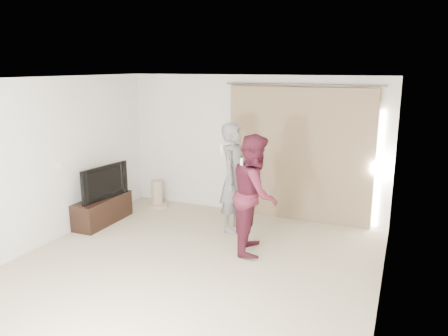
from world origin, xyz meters
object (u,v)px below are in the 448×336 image
at_px(tv, 101,182).
at_px(person_man, 234,178).
at_px(tv_console, 103,210).
at_px(person_woman, 255,194).

distance_m(tv, person_man, 2.38).
xyz_separation_m(tv_console, person_man, (2.30, 0.60, 0.69)).
bearing_deg(tv, tv_console, 0.00).
bearing_deg(tv, person_woman, -82.93).
bearing_deg(person_man, tv_console, -165.42).
xyz_separation_m(tv, person_woman, (2.90, -0.07, 0.13)).
relative_size(person_man, person_woman, 1.03).
height_order(tv_console, person_man, person_man).
bearing_deg(person_man, tv, -165.42).
relative_size(tv, person_man, 0.56).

